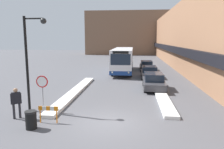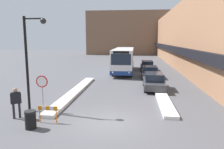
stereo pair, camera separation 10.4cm
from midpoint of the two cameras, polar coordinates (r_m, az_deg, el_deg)
ground_plane at (r=12.35m, az=-0.94°, el=-12.41°), size 160.00×160.00×0.00m
building_row_right at (r=36.41m, az=20.00°, el=9.08°), size 5.50×60.00×9.66m
building_backdrop_far at (r=67.27m, az=5.03°, el=10.68°), size 26.00×8.00×12.64m
snow_bank_left at (r=18.94m, az=-9.44°, el=-4.46°), size 0.90×12.36×0.22m
snow_bank_right at (r=18.63m, az=12.72°, el=-4.82°), size 0.90×11.65×0.21m
city_bus at (r=30.38m, az=3.17°, el=3.95°), size 2.62×11.50×3.26m
parked_car_front at (r=20.37m, az=11.04°, el=-1.73°), size 1.89×4.39×1.48m
parked_car_middle at (r=26.10m, az=9.98°, el=0.62°), size 1.91×4.20×1.41m
parked_car_back at (r=32.54m, az=9.24°, el=2.31°), size 1.87×4.46×1.40m
stop_sign at (r=14.41m, az=-17.60°, el=-2.74°), size 0.76×0.08×2.31m
street_lamp at (r=14.40m, az=-20.26°, el=5.28°), size 1.46×0.36×5.92m
pedestrian at (r=13.76m, az=-23.60°, el=-6.16°), size 0.53×0.45×1.80m
trash_bin at (r=12.12m, az=-20.28°, el=-11.00°), size 0.59×0.59×0.95m
construction_barricade at (r=12.58m, az=-16.19°, el=-9.14°), size 1.10×0.06×0.94m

